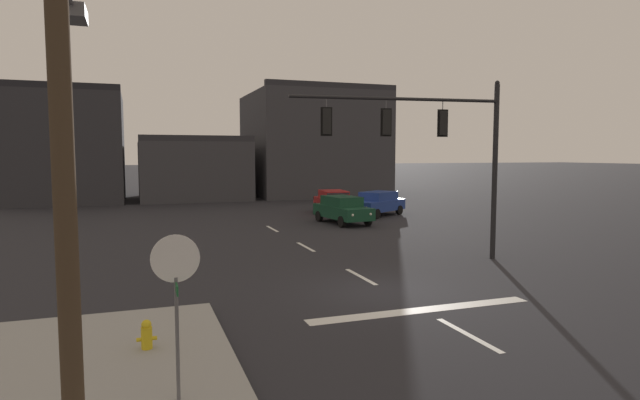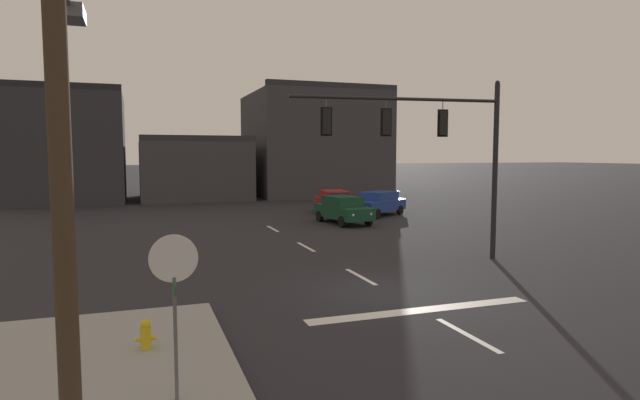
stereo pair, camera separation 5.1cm
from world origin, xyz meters
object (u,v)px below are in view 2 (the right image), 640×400
object	(u,v)px
fire_hydrant	(146,340)
car_lot_middle	(343,209)
signal_mast_near_side	(432,138)
car_lot_farside	(334,201)
stop_sign	(174,278)
utility_pole	(59,89)
car_lot_nearside	(378,203)

from	to	relation	value
fire_hydrant	car_lot_middle	bearing A→B (deg)	57.29
signal_mast_near_side	car_lot_middle	size ratio (longest dim) A/B	1.76
car_lot_middle	car_lot_farside	size ratio (longest dim) A/B	1.00
stop_sign	car_lot_middle	distance (m)	23.03
utility_pole	car_lot_nearside	bearing A→B (deg)	57.01
signal_mast_near_side	fire_hydrant	world-z (taller)	signal_mast_near_side
signal_mast_near_side	stop_sign	size ratio (longest dim) A/B	2.87
utility_pole	car_lot_middle	bearing A→B (deg)	60.51
car_lot_middle	fire_hydrant	xyz separation A→B (m)	(-11.38, -17.71, -0.53)
stop_sign	car_lot_nearside	bearing A→B (deg)	57.65
stop_sign	car_lot_nearside	distance (m)	27.29
signal_mast_near_side	car_lot_farside	world-z (taller)	signal_mast_near_side
car_lot_middle	car_lot_nearside	bearing A→B (deg)	37.66
stop_sign	fire_hydrant	world-z (taller)	stop_sign
car_lot_farside	fire_hydrant	xyz separation A→B (m)	(-12.67, -22.66, -0.53)
fire_hydrant	signal_mast_near_side	bearing A→B (deg)	31.19
signal_mast_near_side	car_lot_nearside	size ratio (longest dim) A/B	1.73
signal_mast_near_side	stop_sign	bearing A→B (deg)	-138.55
car_lot_nearside	car_lot_farside	bearing A→B (deg)	137.60
car_lot_nearside	fire_hydrant	distance (m)	25.43
signal_mast_near_side	utility_pole	world-z (taller)	utility_pole
car_lot_middle	signal_mast_near_side	bearing A→B (deg)	-94.93
utility_pole	signal_mast_near_side	bearing A→B (deg)	42.37
car_lot_nearside	car_lot_middle	distance (m)	4.60
car_lot_farside	fire_hydrant	distance (m)	25.97
signal_mast_near_side	car_lot_farside	size ratio (longest dim) A/B	1.76
signal_mast_near_side	car_lot_farside	distance (m)	16.96
stop_sign	car_lot_middle	size ratio (longest dim) A/B	0.61
car_lot_middle	utility_pole	world-z (taller)	utility_pole
stop_sign	utility_pole	size ratio (longest dim) A/B	0.32
car_lot_middle	utility_pole	xyz separation A→B (m)	(-12.29, -21.73, 3.99)
signal_mast_near_side	car_lot_nearside	bearing A→B (deg)	72.00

